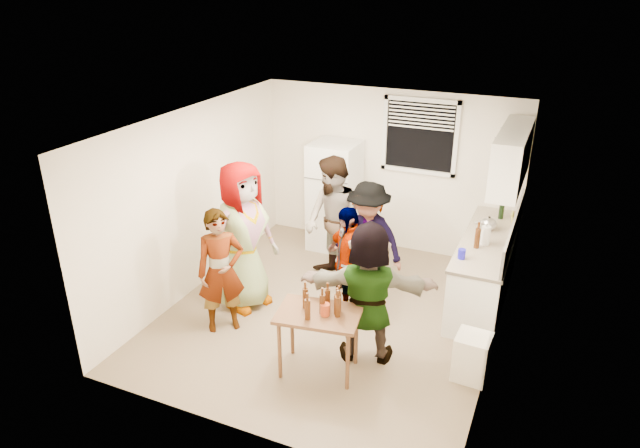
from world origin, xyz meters
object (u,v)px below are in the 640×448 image
at_px(wine_bottle, 500,218).
at_px(guest_grey, 247,303).
at_px(guest_orange, 365,355).
at_px(kettle, 488,230).
at_px(trash_bin, 472,358).
at_px(refrigerator, 334,196).
at_px(guest_back_right, 366,292).
at_px(serving_table, 319,370).
at_px(guest_back_left, 332,281).
at_px(beer_bottle_counter, 476,248).
at_px(red_cup, 325,315).
at_px(blue_cup, 461,258).
at_px(guest_stripe, 225,326).
at_px(beer_bottle_table, 338,316).
at_px(guest_black, 346,314).

height_order(wine_bottle, guest_grey, wine_bottle).
xyz_separation_m(guest_grey, guest_orange, (1.83, -0.44, 0.00)).
relative_size(kettle, trash_bin, 0.47).
xyz_separation_m(refrigerator, guest_back_right, (0.97, -1.19, -0.85)).
xyz_separation_m(serving_table, guest_back_left, (-0.62, 1.89, 0.00)).
xyz_separation_m(beer_bottle_counter, red_cup, (-1.22, -1.93, -0.16)).
xyz_separation_m(wine_bottle, blue_cup, (-0.26, -1.44, 0.00)).
distance_m(beer_bottle_counter, red_cup, 2.29).
bearing_deg(guest_stripe, wine_bottle, 1.48).
height_order(kettle, beer_bottle_table, kettle).
bearing_deg(guest_orange, guest_back_right, -86.95).
height_order(red_cup, guest_stripe, red_cup).
relative_size(serving_table, red_cup, 6.65).
bearing_deg(refrigerator, beer_bottle_table, -67.02).
relative_size(wine_bottle, guest_black, 0.19).
bearing_deg(guest_black, beer_bottle_counter, 66.21).
xyz_separation_m(beer_bottle_counter, beer_bottle_table, (-1.09, -1.90, -0.16)).
bearing_deg(guest_grey, beer_bottle_table, -98.67).
distance_m(kettle, serving_table, 3.00).
height_order(beer_bottle_table, guest_back_right, beer_bottle_table).
distance_m(blue_cup, guest_stripe, 3.01).
bearing_deg(kettle, guest_orange, -124.37).
height_order(serving_table, beer_bottle_table, beer_bottle_table).
bearing_deg(beer_bottle_counter, guest_orange, -121.72).
relative_size(trash_bin, guest_grey, 0.27).
relative_size(beer_bottle_counter, guest_grey, 0.13).
relative_size(guest_black, guest_orange, 0.90).
height_order(serving_table, guest_stripe, serving_table).
bearing_deg(blue_cup, kettle, 80.49).
distance_m(serving_table, red_cup, 0.75).
bearing_deg(guest_grey, trash_bin, -77.19).
distance_m(kettle, blue_cup, 0.99).
relative_size(kettle, guest_back_right, 0.15).
distance_m(guest_grey, guest_orange, 1.88).
xyz_separation_m(trash_bin, red_cup, (-1.47, -0.57, 0.49)).
height_order(wine_bottle, guest_black, wine_bottle).
distance_m(wine_bottle, blue_cup, 1.47).
bearing_deg(beer_bottle_table, guest_back_left, 113.89).
relative_size(refrigerator, trash_bin, 3.27).
height_order(guest_stripe, guest_black, guest_stripe).
height_order(kettle, wine_bottle, wine_bottle).
xyz_separation_m(trash_bin, beer_bottle_table, (-1.34, -0.54, 0.49)).
bearing_deg(beer_bottle_counter, guest_black, -152.18).
bearing_deg(trash_bin, refrigerator, 136.81).
xyz_separation_m(trash_bin, guest_stripe, (-2.95, -0.25, -0.25)).
bearing_deg(red_cup, guest_back_right, 95.27).
distance_m(serving_table, beer_bottle_table, 0.77).
distance_m(guest_grey, guest_back_right, 1.63).
xyz_separation_m(red_cup, guest_stripe, (-1.49, 0.32, -0.74)).
distance_m(beer_bottle_table, guest_stripe, 1.80).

